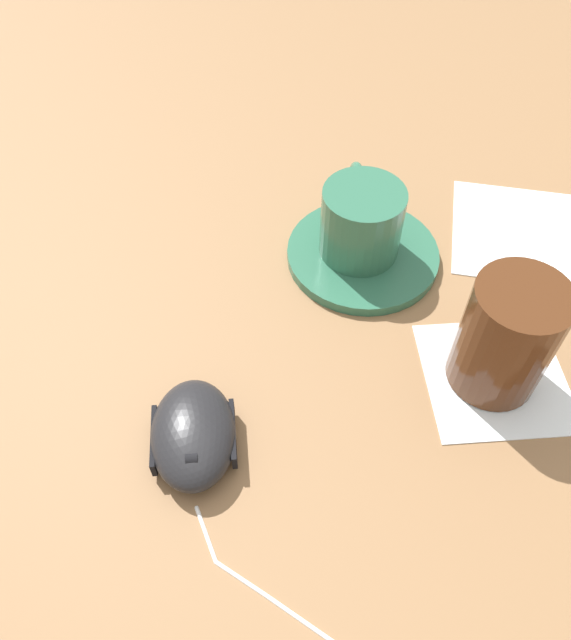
% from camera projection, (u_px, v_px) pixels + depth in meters
% --- Properties ---
extents(ground_plane, '(3.00, 3.00, 0.00)m').
position_uv_depth(ground_plane, '(358.00, 331.00, 0.57)').
color(ground_plane, olive).
extents(saucer, '(0.15, 0.15, 0.01)m').
position_uv_depth(saucer, '(360.00, 254.00, 0.63)').
color(saucer, '#2D664C').
rests_on(saucer, ground).
extents(coffee_cup, '(0.08, 0.11, 0.07)m').
position_uv_depth(coffee_cup, '(358.00, 220.00, 0.60)').
color(coffee_cup, '#2D664C').
rests_on(coffee_cup, saucer).
extents(computer_mouse, '(0.09, 0.11, 0.04)m').
position_uv_depth(computer_mouse, '(190.00, 433.00, 0.49)').
color(computer_mouse, black).
rests_on(computer_mouse, ground).
extents(mouse_cable, '(0.27, 0.12, 0.00)m').
position_uv_depth(mouse_cable, '(351.00, 638.00, 0.41)').
color(mouse_cable, white).
rests_on(mouse_cable, ground).
extents(napkin_under_glass, '(0.15, 0.15, 0.00)m').
position_uv_depth(napkin_under_glass, '(492.00, 376.00, 0.54)').
color(napkin_under_glass, white).
rests_on(napkin_under_glass, ground).
extents(drinking_glass, '(0.08, 0.08, 0.11)m').
position_uv_depth(drinking_glass, '(503.00, 337.00, 0.50)').
color(drinking_glass, '#4C2814').
rests_on(drinking_glass, napkin_under_glass).
extents(napkin_spare, '(0.14, 0.14, 0.00)m').
position_uv_depth(napkin_spare, '(520.00, 232.00, 0.65)').
color(napkin_spare, white).
rests_on(napkin_spare, ground).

